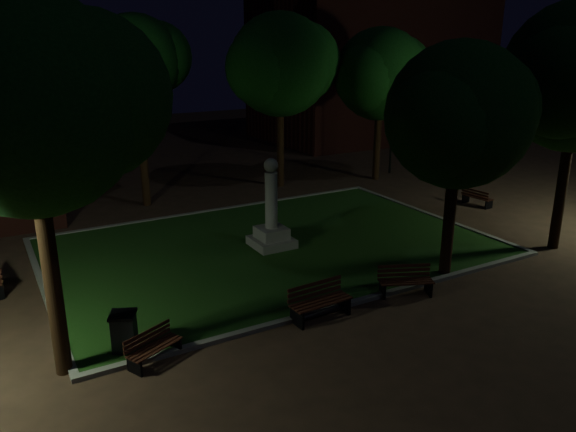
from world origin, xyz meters
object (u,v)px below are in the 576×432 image
(bench_right_side, at_px, (477,198))
(trash_bin, at_px, (124,332))
(bench_near_left, at_px, (319,302))
(bench_near_right, at_px, (405,281))
(monument, at_px, (271,223))
(bench_west_near, at_px, (153,348))

(bench_right_side, bearing_deg, trash_bin, 99.61)
(bench_near_left, xyz_separation_m, trash_bin, (-4.98, 0.82, 0.07))
(bench_near_right, bearing_deg, trash_bin, -162.41)
(bench_near_left, bearing_deg, trash_bin, 167.42)
(bench_near_right, bearing_deg, bench_right_side, 55.27)
(monument, xyz_separation_m, bench_near_left, (-1.35, -5.26, -0.51))
(bench_near_left, distance_m, bench_near_right, 2.96)
(bench_west_near, distance_m, trash_bin, 0.89)
(monument, bearing_deg, bench_right_side, 0.86)
(monument, height_order, bench_right_side, monument)
(bench_right_side, bearing_deg, monument, 85.20)
(bench_west_near, bearing_deg, trash_bin, 97.35)
(bench_near_left, height_order, bench_near_right, bench_near_left)
(bench_near_right, bearing_deg, monument, 130.70)
(monument, bearing_deg, bench_west_near, -138.58)
(bench_near_left, xyz_separation_m, bench_west_near, (-4.52, 0.08, -0.09))
(monument, height_order, trash_bin, monument)
(bench_near_right, xyz_separation_m, trash_bin, (-7.94, 0.85, 0.11))
(bench_west_near, bearing_deg, bench_near_left, -25.82)
(monument, distance_m, trash_bin, 7.74)
(monument, height_order, bench_west_near, monument)
(monument, relative_size, bench_right_side, 2.20)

